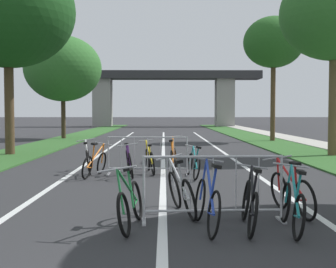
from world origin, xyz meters
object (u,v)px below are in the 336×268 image
(bicycle_blue_3, at_px, (207,203))
(bicycle_white_9, at_px, (88,159))
(tree_left_pine_far, at_px, (63,69))
(bicycle_orange_10, at_px, (95,164))
(crowd_barrier_second, at_px, (148,156))
(bicycle_red_5, at_px, (291,193))
(tree_right_cypress_far, at_px, (335,14))
(bicycle_teal_1, at_px, (193,165))
(bicycle_orange_0, at_px, (174,159))
(bicycle_green_4, at_px, (130,204))
(tree_right_oak_near, at_px, (274,43))
(crowd_barrier_nearest, at_px, (213,189))
(bicycle_teal_11, at_px, (292,206))
(bicycle_black_7, at_px, (250,204))
(bicycle_yellow_8, at_px, (150,160))
(bicycle_silver_2, at_px, (181,192))
(bicycle_purple_6, at_px, (129,163))
(tree_left_oak_mid, at_px, (8,11))

(bicycle_blue_3, bearing_deg, bicycle_white_9, 108.27)
(tree_left_pine_far, bearing_deg, bicycle_orange_10, -75.13)
(crowd_barrier_second, xyz_separation_m, bicycle_red_5, (2.59, -4.96, -0.15))
(bicycle_red_5, bearing_deg, tree_right_cypress_far, 55.46)
(tree_left_pine_far, height_order, tree_right_cypress_far, tree_right_cypress_far)
(bicycle_orange_10, bearing_deg, bicycle_teal_1, 8.42)
(bicycle_teal_1, relative_size, bicycle_orange_10, 0.98)
(bicycle_orange_0, height_order, bicycle_green_4, bicycle_orange_0)
(tree_right_oak_near, xyz_separation_m, bicycle_white_9, (-8.53, -13.81, -5.37))
(crowd_barrier_nearest, height_order, bicycle_white_9, crowd_barrier_nearest)
(bicycle_blue_3, bearing_deg, crowd_barrier_nearest, 67.86)
(crowd_barrier_nearest, bearing_deg, bicycle_red_5, 19.59)
(bicycle_teal_11, bearing_deg, bicycle_black_7, 172.95)
(crowd_barrier_second, height_order, bicycle_yellow_8, crowd_barrier_second)
(tree_right_cypress_far, height_order, bicycle_red_5, tree_right_cypress_far)
(bicycle_orange_0, height_order, bicycle_teal_11, bicycle_orange_0)
(bicycle_orange_10, bearing_deg, crowd_barrier_nearest, -49.79)
(tree_right_cypress_far, xyz_separation_m, bicycle_blue_3, (-5.94, -11.09, -5.07))
(bicycle_orange_0, xyz_separation_m, bicycle_yellow_8, (-0.68, -0.07, -0.03))
(tree_left_pine_far, distance_m, tree_right_oak_near, 13.09)
(bicycle_silver_2, bearing_deg, bicycle_blue_3, -82.83)
(tree_left_pine_far, relative_size, bicycle_blue_3, 3.70)
(bicycle_teal_1, height_order, bicycle_blue_3, bicycle_blue_3)
(crowd_barrier_nearest, bearing_deg, bicycle_yellow_8, 101.32)
(tree_right_cypress_far, distance_m, bicycle_orange_0, 9.36)
(bicycle_red_5, bearing_deg, tree_right_oak_near, 66.66)
(bicycle_silver_2, xyz_separation_m, bicycle_orange_10, (-2.13, 4.56, -0.03))
(bicycle_teal_1, xyz_separation_m, bicycle_blue_3, (-0.14, -5.32, 0.05))
(bicycle_white_9, bearing_deg, crowd_barrier_nearest, -72.53)
(bicycle_white_9, relative_size, bicycle_teal_11, 1.06)
(bicycle_teal_1, distance_m, bicycle_green_4, 5.38)
(bicycle_white_9, bearing_deg, bicycle_blue_3, -75.24)
(bicycle_red_5, height_order, bicycle_teal_11, bicycle_red_5)
(crowd_barrier_second, bearing_deg, bicycle_orange_10, -164.79)
(bicycle_red_5, xyz_separation_m, bicycle_white_9, (-4.30, 5.44, 0.01))
(tree_left_pine_far, relative_size, bicycle_black_7, 3.77)
(crowd_barrier_nearest, relative_size, bicycle_orange_10, 1.36)
(bicycle_purple_6, bearing_deg, tree_left_oak_mid, -57.86)
(crowd_barrier_nearest, bearing_deg, bicycle_white_9, 116.29)
(crowd_barrier_second, bearing_deg, bicycle_green_4, -90.52)
(bicycle_red_5, distance_m, bicycle_purple_6, 5.51)
(bicycle_black_7, bearing_deg, tree_left_pine_far, 114.04)
(crowd_barrier_second, relative_size, bicycle_teal_1, 1.38)
(tree_right_cypress_far, bearing_deg, bicycle_yellow_8, -145.47)
(crowd_barrier_second, relative_size, bicycle_orange_0, 1.33)
(tree_left_pine_far, distance_m, bicycle_teal_1, 19.26)
(bicycle_black_7, bearing_deg, tree_right_cypress_far, 69.77)
(bicycle_black_7, relative_size, bicycle_white_9, 0.98)
(crowd_barrier_nearest, distance_m, bicycle_blue_3, 0.50)
(crowd_barrier_nearest, bearing_deg, bicycle_orange_0, 94.71)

